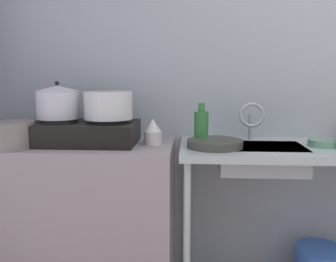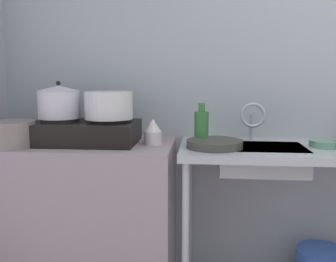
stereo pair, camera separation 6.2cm
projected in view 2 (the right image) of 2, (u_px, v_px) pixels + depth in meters
counter_concrete at (86, 216)px, 2.15m from camera, size 0.98×0.55×0.84m
counter_sink at (305, 160)px, 1.99m from camera, size 1.31×0.55×0.84m
stove at (85, 132)px, 2.08m from camera, size 0.57×0.37×0.14m
pot_on_left_burner at (59, 102)px, 2.07m from camera, size 0.23×0.23×0.20m
pot_on_right_burner at (109, 105)px, 2.04m from camera, size 0.26×0.26×0.15m
pot_beside_stove at (11, 134)px, 1.97m from camera, size 0.25×0.25×0.13m
percolator at (153, 132)px, 2.04m from camera, size 0.10×0.10×0.14m
sink_basin at (261, 159)px, 2.00m from camera, size 0.44×0.32×0.13m
faucet at (253, 117)px, 2.11m from camera, size 0.14×0.08×0.22m
frying_pan at (215, 144)px, 1.95m from camera, size 0.29×0.29×0.04m
small_bowl_on_drainboard at (324, 144)px, 1.97m from camera, size 0.15×0.15×0.04m
bottle_by_sink at (201, 127)px, 2.04m from camera, size 0.08×0.08×0.22m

